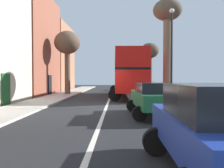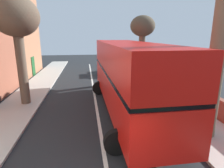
% 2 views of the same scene
% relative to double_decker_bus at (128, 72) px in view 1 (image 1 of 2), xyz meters
% --- Properties ---
extents(ground_plane, '(84.00, 84.00, 0.00)m').
position_rel_double_decker_bus_xyz_m(ground_plane, '(-1.70, -7.21, -2.36)').
color(ground_plane, black).
extents(road_centre_line, '(0.16, 54.00, 0.01)m').
position_rel_double_decker_bus_xyz_m(road_centre_line, '(-1.70, -7.21, -2.35)').
color(road_centre_line, silver).
rests_on(road_centre_line, ground).
extents(sidewalk_left, '(2.60, 60.00, 0.12)m').
position_rel_double_decker_bus_xyz_m(sidewalk_left, '(-6.60, -7.21, -2.30)').
color(sidewalk_left, '#B2ADA3').
rests_on(sidewalk_left, ground).
extents(sidewalk_right, '(2.60, 60.00, 0.12)m').
position_rel_double_decker_bus_xyz_m(sidewalk_right, '(3.20, -7.21, -2.30)').
color(sidewalk_right, '#B2ADA3').
rests_on(sidewalk_right, ground).
extents(boundary_wall_right, '(0.36, 54.00, 1.16)m').
position_rel_double_decker_bus_xyz_m(boundary_wall_right, '(4.75, -7.21, -1.77)').
color(boundary_wall_right, brown).
rests_on(boundary_wall_right, ground).
extents(double_decker_bus, '(3.67, 11.27, 4.06)m').
position_rel_double_decker_bus_xyz_m(double_decker_bus, '(0.00, 0.00, 0.00)').
color(double_decker_bus, '#BB120D').
rests_on(double_decker_bus, ground).
extents(parked_car_silver_right_0, '(2.57, 4.28, 1.65)m').
position_rel_double_decker_bus_xyz_m(parked_car_silver_right_0, '(0.80, 11.69, -1.42)').
color(parked_car_silver_right_0, '#B7BABF').
rests_on(parked_car_silver_right_0, ground).
extents(parked_car_blue_right_2, '(2.46, 3.97, 1.72)m').
position_rel_double_decker_bus_xyz_m(parked_car_blue_right_2, '(0.80, -17.60, -1.39)').
color(parked_car_blue_right_2, '#1E389E').
rests_on(parked_car_blue_right_2, ground).
extents(parked_car_green_right_3, '(2.67, 4.54, 1.60)m').
position_rel_double_decker_bus_xyz_m(parked_car_green_right_3, '(0.80, -10.76, -1.43)').
color(parked_car_green_right_3, '#1E6038').
rests_on(parked_car_green_right_3, ground).
extents(street_tree_right_1, '(2.31, 2.31, 6.11)m').
position_rel_double_decker_bus_xyz_m(street_tree_right_1, '(3.10, 7.63, 2.51)').
color(street_tree_right_1, brown).
rests_on(street_tree_right_1, sidewalk_right).
extents(street_tree_right_3, '(2.30, 2.30, 7.95)m').
position_rel_double_decker_bus_xyz_m(street_tree_right_3, '(2.98, -3.17, 4.00)').
color(street_tree_right_3, brown).
rests_on(street_tree_right_3, sidewalk_right).
extents(street_tree_left_4, '(2.72, 2.72, 6.59)m').
position_rel_double_decker_bus_xyz_m(street_tree_left_4, '(-6.26, 2.26, 2.91)').
color(street_tree_left_4, brown).
rests_on(street_tree_left_4, sidewalk_left).
extents(lamppost_right, '(0.32, 0.32, 6.31)m').
position_rel_double_decker_bus_xyz_m(lamppost_right, '(2.60, -6.28, 1.45)').
color(lamppost_right, black).
rests_on(lamppost_right, sidewalk_right).
extents(litter_bin_right, '(0.55, 0.55, 1.14)m').
position_rel_double_decker_bus_xyz_m(litter_bin_right, '(3.60, -10.74, -1.66)').
color(litter_bin_right, black).
rests_on(litter_bin_right, sidewalk_right).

